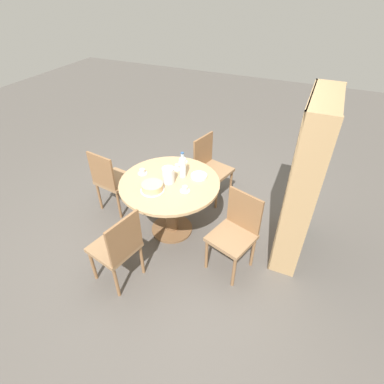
{
  "coord_description": "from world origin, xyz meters",
  "views": [
    {
      "loc": [
        2.46,
        1.37,
        2.71
      ],
      "look_at": [
        0.0,
        0.28,
        0.69
      ],
      "focal_mm": 28.0,
      "sensor_mm": 36.0,
      "label": 1
    }
  ],
  "objects_px": {
    "chair_c": "(118,247)",
    "cup_a": "(183,160)",
    "coffee_pot": "(169,174)",
    "cup_b": "(142,172)",
    "cup_c": "(185,189)",
    "bookshelf": "(301,184)",
    "cake_main": "(152,187)",
    "chair_a": "(211,167)",
    "cup_d": "(177,167)",
    "water_bottle": "(183,167)",
    "chair_d": "(235,232)",
    "chair_b": "(112,179)"
  },
  "relations": [
    {
      "from": "cake_main",
      "to": "cup_d",
      "type": "relative_size",
      "value": 2.38
    },
    {
      "from": "cake_main",
      "to": "cup_b",
      "type": "bearing_deg",
      "value": -131.53
    },
    {
      "from": "chair_c",
      "to": "cup_a",
      "type": "distance_m",
      "value": 1.38
    },
    {
      "from": "chair_b",
      "to": "chair_c",
      "type": "height_order",
      "value": "same"
    },
    {
      "from": "bookshelf",
      "to": "cup_c",
      "type": "bearing_deg",
      "value": 109.64
    },
    {
      "from": "cup_a",
      "to": "chair_c",
      "type": "bearing_deg",
      "value": -3.75
    },
    {
      "from": "chair_b",
      "to": "chair_c",
      "type": "distance_m",
      "value": 1.22
    },
    {
      "from": "cup_a",
      "to": "chair_a",
      "type": "bearing_deg",
      "value": 152.43
    },
    {
      "from": "cup_d",
      "to": "water_bottle",
      "type": "bearing_deg",
      "value": 46.55
    },
    {
      "from": "water_bottle",
      "to": "cup_a",
      "type": "relative_size",
      "value": 2.86
    },
    {
      "from": "coffee_pot",
      "to": "cup_a",
      "type": "distance_m",
      "value": 0.46
    },
    {
      "from": "cup_b",
      "to": "cup_c",
      "type": "height_order",
      "value": "same"
    },
    {
      "from": "chair_c",
      "to": "cup_d",
      "type": "relative_size",
      "value": 8.2
    },
    {
      "from": "water_bottle",
      "to": "cup_c",
      "type": "height_order",
      "value": "water_bottle"
    },
    {
      "from": "coffee_pot",
      "to": "water_bottle",
      "type": "height_order",
      "value": "water_bottle"
    },
    {
      "from": "chair_d",
      "to": "water_bottle",
      "type": "xyz_separation_m",
      "value": [
        -0.38,
        -0.78,
        0.38
      ]
    },
    {
      "from": "chair_b",
      "to": "bookshelf",
      "type": "relative_size",
      "value": 0.5
    },
    {
      "from": "chair_c",
      "to": "cake_main",
      "type": "relative_size",
      "value": 3.44
    },
    {
      "from": "chair_b",
      "to": "chair_c",
      "type": "relative_size",
      "value": 1.0
    },
    {
      "from": "chair_c",
      "to": "bookshelf",
      "type": "relative_size",
      "value": 0.5
    },
    {
      "from": "cup_d",
      "to": "bookshelf",
      "type": "bearing_deg",
      "value": 91.45
    },
    {
      "from": "coffee_pot",
      "to": "water_bottle",
      "type": "relative_size",
      "value": 0.71
    },
    {
      "from": "chair_a",
      "to": "cup_a",
      "type": "distance_m",
      "value": 0.55
    },
    {
      "from": "water_bottle",
      "to": "cup_b",
      "type": "distance_m",
      "value": 0.5
    },
    {
      "from": "bookshelf",
      "to": "cake_main",
      "type": "xyz_separation_m",
      "value": [
        0.54,
        -1.48,
        -0.12
      ]
    },
    {
      "from": "cup_c",
      "to": "chair_d",
      "type": "bearing_deg",
      "value": 78.79
    },
    {
      "from": "cake_main",
      "to": "cup_b",
      "type": "distance_m",
      "value": 0.37
    },
    {
      "from": "chair_a",
      "to": "chair_b",
      "type": "distance_m",
      "value": 1.34
    },
    {
      "from": "cup_d",
      "to": "cup_a",
      "type": "bearing_deg",
      "value": -178.0
    },
    {
      "from": "cup_c",
      "to": "chair_a",
      "type": "bearing_deg",
      "value": -176.44
    },
    {
      "from": "chair_b",
      "to": "cup_d",
      "type": "distance_m",
      "value": 0.93
    },
    {
      "from": "water_bottle",
      "to": "cup_d",
      "type": "distance_m",
      "value": 0.21
    },
    {
      "from": "cup_c",
      "to": "cup_d",
      "type": "xyz_separation_m",
      "value": [
        -0.37,
        -0.27,
        0.0
      ]
    },
    {
      "from": "water_bottle",
      "to": "cup_b",
      "type": "bearing_deg",
      "value": -73.23
    },
    {
      "from": "cup_a",
      "to": "cup_b",
      "type": "bearing_deg",
      "value": -37.2
    },
    {
      "from": "water_bottle",
      "to": "cup_d",
      "type": "height_order",
      "value": "water_bottle"
    },
    {
      "from": "water_bottle",
      "to": "cup_a",
      "type": "height_order",
      "value": "water_bottle"
    },
    {
      "from": "chair_b",
      "to": "chair_d",
      "type": "distance_m",
      "value": 1.79
    },
    {
      "from": "water_bottle",
      "to": "chair_c",
      "type": "bearing_deg",
      "value": -11.99
    },
    {
      "from": "coffee_pot",
      "to": "cup_a",
      "type": "xyz_separation_m",
      "value": [
        -0.45,
        -0.04,
        -0.08
      ]
    },
    {
      "from": "chair_b",
      "to": "water_bottle",
      "type": "distance_m",
      "value": 1.06
    },
    {
      "from": "chair_d",
      "to": "cup_c",
      "type": "height_order",
      "value": "chair_d"
    },
    {
      "from": "chair_a",
      "to": "cup_d",
      "type": "xyz_separation_m",
      "value": [
        0.59,
        -0.21,
        0.28
      ]
    },
    {
      "from": "bookshelf",
      "to": "cup_b",
      "type": "distance_m",
      "value": 1.79
    },
    {
      "from": "chair_a",
      "to": "coffee_pot",
      "type": "distance_m",
      "value": 0.96
    },
    {
      "from": "chair_d",
      "to": "cup_d",
      "type": "distance_m",
      "value": 1.07
    },
    {
      "from": "chair_d",
      "to": "coffee_pot",
      "type": "bearing_deg",
      "value": -176.08
    },
    {
      "from": "cake_main",
      "to": "coffee_pot",
      "type": "bearing_deg",
      "value": 158.88
    },
    {
      "from": "bookshelf",
      "to": "water_bottle",
      "type": "xyz_separation_m",
      "value": [
        0.16,
        -1.29,
        -0.03
      ]
    },
    {
      "from": "chair_a",
      "to": "cup_d",
      "type": "distance_m",
      "value": 0.69
    }
  ]
}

